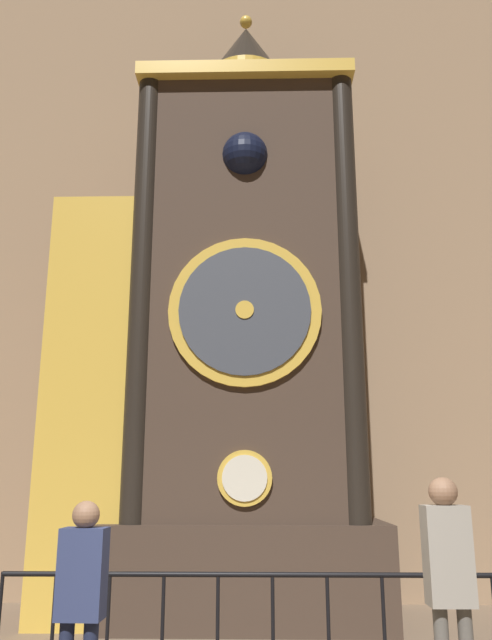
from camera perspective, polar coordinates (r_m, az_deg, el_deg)
cathedral_back_wall at (r=10.89m, az=0.29°, el=9.86°), size 24.00×0.32×12.47m
clock_tower at (r=8.79m, az=-2.41°, el=-1.41°), size 4.50×1.78×9.03m
railing_fence at (r=6.55m, az=-0.07°, el=-25.55°), size 4.75×0.05×0.91m
visitor_near at (r=5.24m, az=-14.81°, el=-22.82°), size 0.35×0.23×1.63m
visitor_far at (r=5.34m, az=18.07°, el=-21.14°), size 0.34×0.23×1.80m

